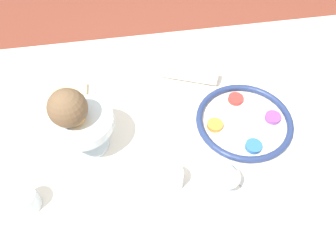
{
  "coord_description": "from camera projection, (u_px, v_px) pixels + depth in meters",
  "views": [
    {
      "loc": [
        0.15,
        0.59,
        1.54
      ],
      "look_at": [
        0.06,
        0.04,
        0.77
      ],
      "focal_mm": 35.0,
      "sensor_mm": 36.0,
      "label": 1
    }
  ],
  "objects": [
    {
      "name": "fruit_stand",
      "position": [
        83.0,
        125.0,
        0.89
      ],
      "size": [
        0.17,
        0.17,
        0.12
      ],
      "color": "silver",
      "rests_on": "dining_table"
    },
    {
      "name": "coconut",
      "position": [
        68.0,
        108.0,
        0.82
      ],
      "size": [
        0.1,
        0.1,
        0.1
      ],
      "color": "brown",
      "rests_on": "fruit_stand"
    },
    {
      "name": "orange_fruit",
      "position": [
        71.0,
        112.0,
        0.83
      ],
      "size": [
        0.08,
        0.08,
        0.08
      ],
      "color": "orange",
      "rests_on": "fruit_stand"
    },
    {
      "name": "dining_table",
      "position": [
        181.0,
        177.0,
        1.3
      ],
      "size": [
        1.45,
        0.88,
        0.73
      ],
      "color": "silver",
      "rests_on": "ground_plane"
    },
    {
      "name": "seder_plate",
      "position": [
        244.0,
        122.0,
        0.99
      ],
      "size": [
        0.29,
        0.29,
        0.03
      ],
      "color": "silver",
      "rests_on": "dining_table"
    },
    {
      "name": "wine_glass",
      "position": [
        227.0,
        170.0,
        0.81
      ],
      "size": [
        0.08,
        0.08,
        0.13
      ],
      "color": "silver",
      "rests_on": "dining_table"
    },
    {
      "name": "napkin_roll",
      "position": [
        190.0,
        74.0,
        1.1
      ],
      "size": [
        0.19,
        0.12,
        0.05
      ],
      "color": "white",
      "rests_on": "dining_table"
    },
    {
      "name": "cup_near",
      "position": [
        26.0,
        201.0,
        0.83
      ],
      "size": [
        0.06,
        0.06,
        0.06
      ],
      "color": "silver",
      "rests_on": "dining_table"
    },
    {
      "name": "fork_left",
      "position": [
        270.0,
        208.0,
        0.84
      ],
      "size": [
        0.06,
        0.19,
        0.01
      ],
      "color": "silver",
      "rests_on": "dining_table"
    },
    {
      "name": "fork_right",
      "position": [
        259.0,
        210.0,
        0.84
      ],
      "size": [
        0.07,
        0.19,
        0.01
      ],
      "color": "silver",
      "rests_on": "dining_table"
    },
    {
      "name": "cup_mid",
      "position": [
        171.0,
        178.0,
        0.86
      ],
      "size": [
        0.06,
        0.06,
        0.06
      ],
      "color": "silver",
      "rests_on": "dining_table"
    },
    {
      "name": "ground_plane",
      "position": [
        179.0,
        212.0,
        1.6
      ],
      "size": [
        8.0,
        8.0,
        0.0
      ],
      "primitive_type": "plane",
      "color": "brown"
    },
    {
      "name": "bread_plate",
      "position": [
        69.0,
        99.0,
        1.06
      ],
      "size": [
        0.17,
        0.17,
        0.02
      ],
      "color": "silver",
      "rests_on": "dining_table"
    }
  ]
}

